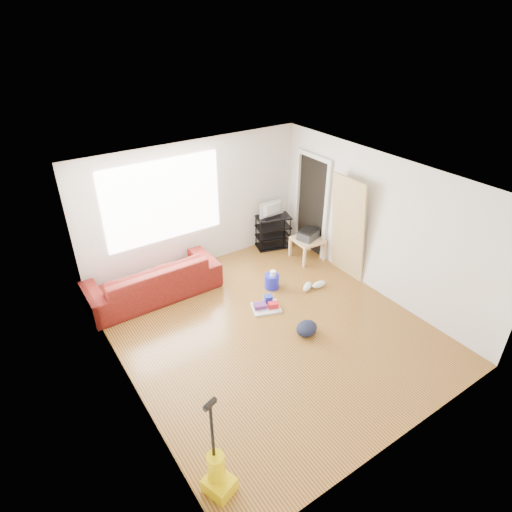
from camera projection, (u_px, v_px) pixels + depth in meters
room at (270, 258)px, 6.41m from camera, size 4.51×5.01×2.51m
sofa at (155, 295)px, 7.73m from camera, size 2.34×0.91×0.68m
tv_stand at (273, 232)px, 9.10m from camera, size 0.80×0.59×0.71m
tv at (273, 209)px, 8.84m from camera, size 0.59×0.08×0.34m
side_table at (308, 242)px, 8.67m from camera, size 0.59×0.59×0.45m
printer at (308, 234)px, 8.58m from camera, size 0.47×0.41×0.21m
bucket at (272, 287)px, 7.93m from camera, size 0.31×0.31×0.27m
toilet_paper at (273, 279)px, 7.83m from camera, size 0.11×0.11×0.10m
cleaning_tray at (266, 306)px, 7.36m from camera, size 0.57×0.52×0.17m
backpack at (306, 334)px, 6.81m from camera, size 0.47×0.43×0.21m
sneakers at (313, 286)px, 7.88m from camera, size 0.54×0.27×0.12m
vacuum at (218, 474)px, 4.51m from camera, size 0.36×0.38×1.29m
door_panel at (342, 274)px, 8.33m from camera, size 0.25×0.80×1.98m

